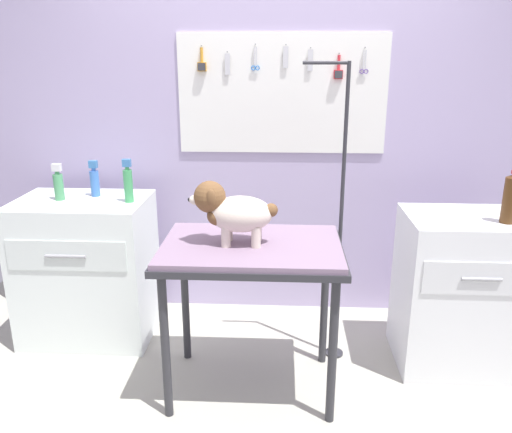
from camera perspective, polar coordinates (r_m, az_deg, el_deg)
The scene contains 11 objects.
ground at distance 2.79m, azimuth 1.01°, elevation -22.14°, with size 4.40×4.00×0.04m, color #B1AFA0.
rear_wall_panel at distance 3.48m, azimuth 1.90°, elevation 7.61°, with size 4.00×0.11×2.30m.
grooming_table at distance 2.63m, azimuth -0.51°, elevation -4.87°, with size 0.94×0.65×0.85m.
grooming_arm at distance 2.95m, azimuth 9.23°, elevation -1.44°, with size 0.29×0.11×1.73m.
dog at distance 2.55m, azimuth -2.72°, elevation 0.63°, with size 0.45×0.20×0.32m.
counter_left at distance 3.45m, azimuth -18.27°, elevation -5.53°, with size 0.80×0.58×0.91m.
cabinet_right at distance 3.21m, azimuth 21.78°, elevation -7.76°, with size 0.68×0.54×0.91m.
conditioner_bottle at distance 3.15m, azimuth -14.06°, elevation 3.59°, with size 0.05×0.05×0.26m.
detangler_spray at distance 3.33m, azimuth -21.16°, elevation 3.35°, with size 0.06×0.06×0.22m.
shampoo_bottle at distance 3.35m, azimuth -17.55°, elevation 3.80°, with size 0.06×0.06×0.23m.
soda_bottle at distance 2.99m, azimuth 26.47°, elevation 1.80°, with size 0.07×0.07×0.28m.
Camera 1 is at (0.07, -2.14, 1.76)m, focal length 35.87 mm.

